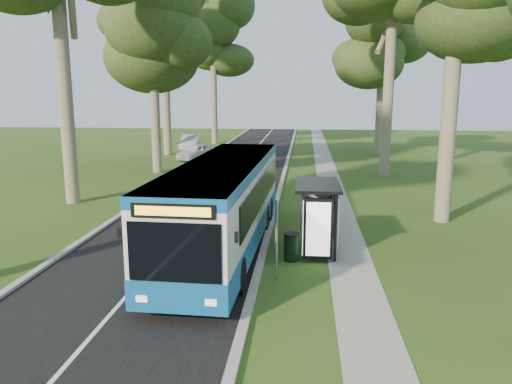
{
  "coord_description": "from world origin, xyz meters",
  "views": [
    {
      "loc": [
        1.4,
        -16.16,
        5.66
      ],
      "look_at": [
        -0.56,
        3.78,
        1.6
      ],
      "focal_mm": 35.0,
      "sensor_mm": 36.0,
      "label": 1
    }
  ],
  "objects_px": {
    "bus": "(224,205)",
    "litter_bin": "(291,247)",
    "bus_stop_sign": "(276,231)",
    "bus_shelter": "(321,206)",
    "car_silver": "(191,143)",
    "car_white": "(195,152)"
  },
  "relations": [
    {
      "from": "bus",
      "to": "bus_shelter",
      "type": "bearing_deg",
      "value": 1.17
    },
    {
      "from": "bus",
      "to": "bus_stop_sign",
      "type": "xyz_separation_m",
      "value": [
        2.02,
        -2.72,
        -0.1
      ]
    },
    {
      "from": "litter_bin",
      "to": "car_silver",
      "type": "xyz_separation_m",
      "value": [
        -10.51,
        30.73,
        0.3
      ]
    },
    {
      "from": "bus",
      "to": "litter_bin",
      "type": "bearing_deg",
      "value": -17.2
    },
    {
      "from": "bus_shelter",
      "to": "litter_bin",
      "type": "distance_m",
      "value": 1.78
    },
    {
      "from": "car_silver",
      "to": "bus_shelter",
      "type": "bearing_deg",
      "value": -71.79
    },
    {
      "from": "bus_shelter",
      "to": "car_white",
      "type": "relative_size",
      "value": 0.74
    },
    {
      "from": "bus_stop_sign",
      "to": "bus_shelter",
      "type": "distance_m",
      "value": 3.03
    },
    {
      "from": "bus_stop_sign",
      "to": "bus",
      "type": "bearing_deg",
      "value": 127.92
    },
    {
      "from": "car_white",
      "to": "car_silver",
      "type": "xyz_separation_m",
      "value": [
        -1.74,
        5.94,
        0.12
      ]
    },
    {
      "from": "bus_stop_sign",
      "to": "car_silver",
      "type": "bearing_deg",
      "value": 108.48
    },
    {
      "from": "bus",
      "to": "car_white",
      "type": "relative_size",
      "value": 3.14
    },
    {
      "from": "bus_stop_sign",
      "to": "car_silver",
      "type": "height_order",
      "value": "bus_stop_sign"
    },
    {
      "from": "litter_bin",
      "to": "bus",
      "type": "bearing_deg",
      "value": 160.93
    },
    {
      "from": "bus_stop_sign",
      "to": "bus_shelter",
      "type": "relative_size",
      "value": 0.87
    },
    {
      "from": "car_white",
      "to": "bus_stop_sign",
      "type": "bearing_deg",
      "value": -48.43
    },
    {
      "from": "bus_shelter",
      "to": "car_silver",
      "type": "relative_size",
      "value": 0.61
    },
    {
      "from": "bus_stop_sign",
      "to": "litter_bin",
      "type": "xyz_separation_m",
      "value": [
        0.41,
        1.87,
        -1.09
      ]
    },
    {
      "from": "bus_shelter",
      "to": "car_silver",
      "type": "xyz_separation_m",
      "value": [
        -11.51,
        29.93,
        -0.95
      ]
    },
    {
      "from": "bus_shelter",
      "to": "litter_bin",
      "type": "bearing_deg",
      "value": -142.11
    },
    {
      "from": "bus",
      "to": "car_white",
      "type": "xyz_separation_m",
      "value": [
        -6.33,
        23.95,
        -1.01
      ]
    },
    {
      "from": "bus_stop_sign",
      "to": "car_silver",
      "type": "relative_size",
      "value": 0.53
    }
  ]
}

